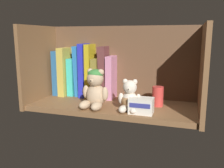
% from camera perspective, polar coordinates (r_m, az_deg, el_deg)
% --- Properties ---
extents(shelf_board, '(0.65, 0.26, 0.02)m').
position_cam_1_polar(shelf_board, '(0.99, 0.27, -5.35)').
color(shelf_board, brown).
rests_on(shelf_board, ground).
extents(shelf_back_panel, '(0.68, 0.01, 0.34)m').
position_cam_1_polar(shelf_back_panel, '(1.09, 2.45, 4.64)').
color(shelf_back_panel, brown).
rests_on(shelf_back_panel, ground).
extents(shelf_side_panel_left, '(0.02, 0.29, 0.34)m').
position_cam_1_polar(shelf_side_panel_left, '(1.10, -16.58, 4.29)').
color(shelf_side_panel_left, brown).
rests_on(shelf_side_panel_left, ground).
extents(shelf_side_panel_right, '(0.02, 0.29, 0.34)m').
position_cam_1_polar(shelf_side_panel_right, '(0.92, 20.73, 2.68)').
color(shelf_side_panel_right, brown).
rests_on(shelf_side_panel_right, ground).
extents(book_0, '(0.03, 0.12, 0.21)m').
position_cam_1_polar(book_0, '(1.18, -12.02, 2.71)').
color(book_0, '#275B8B').
rests_on(book_0, shelf_board).
extents(book_1, '(0.03, 0.13, 0.22)m').
position_cam_1_polar(book_1, '(1.16, -10.54, 3.00)').
color(book_1, gold).
rests_on(book_1, shelf_board).
extents(book_2, '(0.03, 0.09, 0.17)m').
position_cam_1_polar(book_2, '(1.15, -8.97, 1.76)').
color(book_2, '#3AC6B5').
rests_on(book_2, shelf_board).
extents(book_3, '(0.03, 0.09, 0.23)m').
position_cam_1_polar(book_3, '(1.13, -7.55, 3.08)').
color(book_3, '#246FB5').
rests_on(book_3, shelf_board).
extents(book_4, '(0.02, 0.13, 0.24)m').
position_cam_1_polar(book_4, '(1.12, -6.15, 3.31)').
color(book_4, '#242ABE').
rests_on(book_4, shelf_board).
extents(book_5, '(0.02, 0.12, 0.24)m').
position_cam_1_polar(book_5, '(1.11, -4.79, 3.20)').
color(book_5, gold).
rests_on(book_5, shelf_board).
extents(book_6, '(0.03, 0.11, 0.18)m').
position_cam_1_polar(book_6, '(1.10, -3.33, 1.55)').
color(book_6, olive).
rests_on(book_6, shelf_board).
extents(book_7, '(0.04, 0.10, 0.23)m').
position_cam_1_polar(book_7, '(1.09, -1.65, 2.84)').
color(book_7, brown).
rests_on(book_7, shelf_board).
extents(book_8, '(0.03, 0.12, 0.19)m').
position_cam_1_polar(book_8, '(1.08, 0.12, 1.69)').
color(book_8, pink).
rests_on(book_8, shelf_board).
extents(teddy_bear_larger, '(0.11, 0.11, 0.15)m').
position_cam_1_polar(teddy_bear_larger, '(0.93, -4.04, -1.26)').
color(teddy_bear_larger, tan).
rests_on(teddy_bear_larger, shelf_board).
extents(teddy_bear_smaller, '(0.09, 0.09, 0.12)m').
position_cam_1_polar(teddy_bear_smaller, '(0.89, 4.16, -3.43)').
color(teddy_bear_smaller, beige).
rests_on(teddy_bear_smaller, shelf_board).
extents(pillar_candle, '(0.04, 0.04, 0.08)m').
position_cam_1_polar(pillar_candle, '(0.97, 10.72, -2.86)').
color(pillar_candle, '#C63833').
rests_on(pillar_candle, shelf_board).
extents(small_product_box, '(0.09, 0.06, 0.06)m').
position_cam_1_polar(small_product_box, '(0.87, 6.89, -5.07)').
color(small_product_box, silver).
rests_on(small_product_box, shelf_board).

